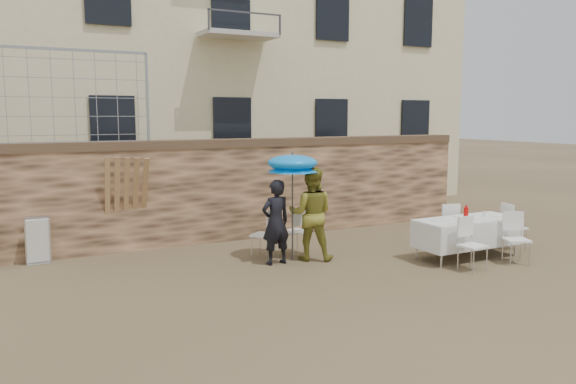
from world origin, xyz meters
name	(u,v)px	position (x,y,z in m)	size (l,w,h in m)	color
ground	(332,308)	(0.00, 0.00, 0.00)	(80.00, 80.00, 0.00)	brown
stone_wall	(214,191)	(0.00, 5.00, 1.10)	(13.00, 0.50, 2.20)	#845F42
chain_link_fence	(64,97)	(-3.00, 5.00, 3.10)	(3.20, 0.06, 1.80)	gray
man_suit	(276,222)	(0.33, 2.57, 0.79)	(0.58, 0.38, 1.59)	black
woman_dress	(311,214)	(1.08, 2.57, 0.89)	(0.87, 0.68, 1.78)	#ADA635
umbrella	(292,166)	(0.73, 2.67, 1.81)	(0.98, 0.98, 1.93)	#3F3F44
couple_chair_left	(263,233)	(0.33, 3.12, 0.48)	(0.48, 0.48, 0.96)	white
couple_chair_right	(295,230)	(1.03, 3.12, 0.48)	(0.48, 0.48, 0.96)	white
banquet_table	(468,221)	(3.86, 1.31, 0.73)	(2.10, 0.85, 0.78)	silver
soda_bottle	(466,214)	(3.66, 1.16, 0.91)	(0.09, 0.09, 0.26)	red
table_chair_front_left	(473,244)	(3.26, 0.56, 0.48)	(0.48, 0.48, 0.96)	white
table_chair_front_right	(517,238)	(4.36, 0.56, 0.48)	(0.48, 0.48, 0.96)	white
table_chair_back	(446,225)	(4.06, 2.11, 0.48)	(0.48, 0.48, 0.96)	white
table_chair_side	(514,226)	(5.26, 1.41, 0.48)	(0.48, 0.48, 0.96)	white
chair_stack_right	(38,239)	(-3.62, 4.65, 0.46)	(0.46, 0.32, 0.92)	white
wood_planks	(123,204)	(-2.02, 4.72, 1.00)	(0.70, 0.20, 2.00)	#A37749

